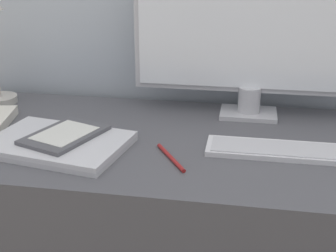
{
  "coord_description": "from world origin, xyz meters",
  "views": [
    {
      "loc": [
        0.07,
        -0.8,
        1.2
      ],
      "look_at": [
        -0.1,
        0.16,
        0.81
      ],
      "focal_mm": 50.0,
      "sensor_mm": 36.0,
      "label": 1
    }
  ],
  "objects_px": {
    "ereader": "(65,135)",
    "monitor": "(254,23)",
    "pen": "(171,157)",
    "keyboard": "(281,150)",
    "laptop": "(58,144)"
  },
  "relations": [
    {
      "from": "keyboard",
      "to": "laptop",
      "type": "xyz_separation_m",
      "value": [
        -0.51,
        -0.06,
        0.0
      ]
    },
    {
      "from": "monitor",
      "to": "pen",
      "type": "bearing_deg",
      "value": -117.49
    },
    {
      "from": "laptop",
      "to": "pen",
      "type": "bearing_deg",
      "value": -3.19
    },
    {
      "from": "laptop",
      "to": "pen",
      "type": "xyz_separation_m",
      "value": [
        0.27,
        -0.01,
        -0.01
      ]
    },
    {
      "from": "pen",
      "to": "keyboard",
      "type": "bearing_deg",
      "value": 17.47
    },
    {
      "from": "ereader",
      "to": "pen",
      "type": "xyz_separation_m",
      "value": [
        0.26,
        -0.03,
        -0.02
      ]
    },
    {
      "from": "ereader",
      "to": "laptop",
      "type": "bearing_deg",
      "value": -123.98
    },
    {
      "from": "monitor",
      "to": "keyboard",
      "type": "height_order",
      "value": "monitor"
    },
    {
      "from": "ereader",
      "to": "monitor",
      "type": "bearing_deg",
      "value": 33.97
    },
    {
      "from": "ereader",
      "to": "pen",
      "type": "bearing_deg",
      "value": -7.08
    },
    {
      "from": "laptop",
      "to": "ereader",
      "type": "xyz_separation_m",
      "value": [
        0.01,
        0.02,
        0.02
      ]
    },
    {
      "from": "ereader",
      "to": "pen",
      "type": "height_order",
      "value": "ereader"
    },
    {
      "from": "keyboard",
      "to": "ereader",
      "type": "distance_m",
      "value": 0.5
    },
    {
      "from": "laptop",
      "to": "keyboard",
      "type": "bearing_deg",
      "value": 6.8
    },
    {
      "from": "monitor",
      "to": "pen",
      "type": "height_order",
      "value": "monitor"
    }
  ]
}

